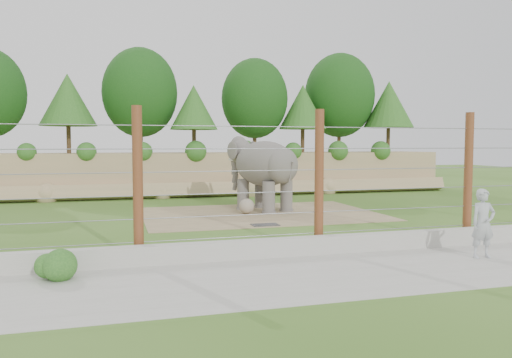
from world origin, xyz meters
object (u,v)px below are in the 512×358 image
object	(u,v)px
stone_ball	(247,206)
barrier_fence	(319,180)
zookeeper	(483,223)
elephant	(264,174)

from	to	relation	value
stone_ball	barrier_fence	size ratio (longest dim) A/B	0.03
stone_ball	barrier_fence	bearing A→B (deg)	-89.32
stone_ball	zookeeper	distance (m)	10.53
stone_ball	zookeeper	bearing A→B (deg)	-68.38
elephant	stone_ball	xyz separation A→B (m)	(-1.08, -0.91, -1.31)
stone_ball	barrier_fence	distance (m)	7.82
elephant	barrier_fence	distance (m)	8.62
elephant	zookeeper	distance (m)	11.06
zookeeper	barrier_fence	bearing A→B (deg)	156.34
elephant	zookeeper	xyz separation A→B (m)	(2.79, -10.68, -0.73)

